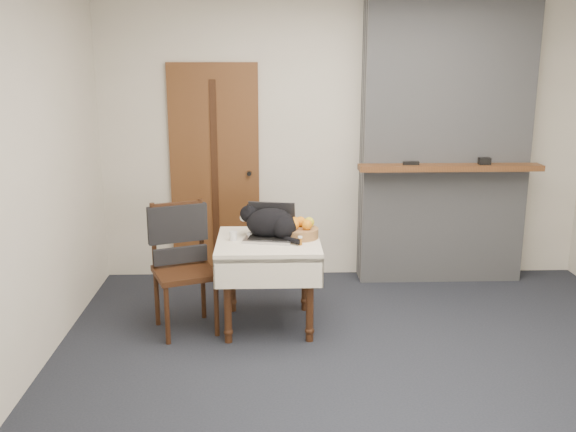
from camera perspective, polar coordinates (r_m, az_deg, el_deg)
name	(u,v)px	position (r m, az deg, el deg)	size (l,w,h in m)	color
ground	(374,370)	(4.49, 7.68, -13.40)	(4.50, 4.50, 0.00)	black
room_shell	(372,100)	(4.45, 7.46, 10.15)	(4.52, 4.01, 2.61)	beige
door	(215,173)	(6.01, -6.51, 3.85)	(0.82, 0.10, 2.00)	brown
chimney	(444,142)	(6.03, 13.73, 6.44)	(1.62, 0.48, 2.60)	gray
side_table	(268,254)	(4.91, -1.75, -3.37)	(0.78, 0.78, 0.70)	#361C0E
laptop	(270,230)	(4.90, -1.60, -1.22)	(0.41, 0.37, 0.27)	#B7B7BC
cat	(272,224)	(4.89, -1.47, -0.68)	(0.49, 0.40, 0.27)	black
cream_jar	(233,236)	(4.87, -4.88, -1.77)	(0.06, 0.06, 0.07)	white
pill_bottle	(300,241)	(4.73, 1.09, -2.19)	(0.03, 0.03, 0.07)	#9C5813
fruit_basket	(301,230)	(4.91, 1.16, -1.24)	(0.27, 0.27, 0.15)	#A07340
desk_clutter	(290,238)	(4.91, 0.19, -1.94)	(0.14, 0.02, 0.01)	black
chair	(181,249)	(4.96, -9.50, -2.89)	(0.57, 0.56, 0.98)	#361C0E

